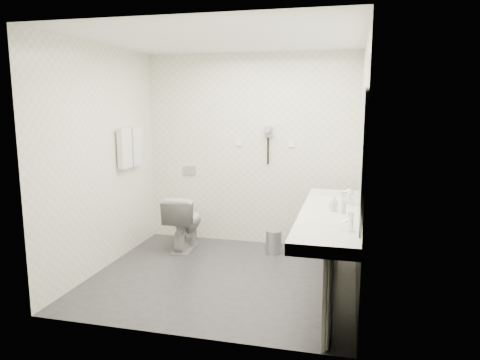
# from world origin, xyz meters

# --- Properties ---
(floor) EXTENTS (2.80, 2.80, 0.00)m
(floor) POSITION_xyz_m (0.00, 0.00, 0.00)
(floor) COLOR #2D2E34
(floor) RESTS_ON ground
(ceiling) EXTENTS (2.80, 2.80, 0.00)m
(ceiling) POSITION_xyz_m (0.00, 0.00, 2.50)
(ceiling) COLOR white
(ceiling) RESTS_ON wall_back
(wall_back) EXTENTS (2.80, 0.00, 2.80)m
(wall_back) POSITION_xyz_m (0.00, 1.30, 1.25)
(wall_back) COLOR white
(wall_back) RESTS_ON floor
(wall_front) EXTENTS (2.80, 0.00, 2.80)m
(wall_front) POSITION_xyz_m (0.00, -1.30, 1.25)
(wall_front) COLOR white
(wall_front) RESTS_ON floor
(wall_left) EXTENTS (0.00, 2.60, 2.60)m
(wall_left) POSITION_xyz_m (-1.40, 0.00, 1.25)
(wall_left) COLOR white
(wall_left) RESTS_ON floor
(wall_right) EXTENTS (0.00, 2.60, 2.60)m
(wall_right) POSITION_xyz_m (1.40, 0.00, 1.25)
(wall_right) COLOR white
(wall_right) RESTS_ON floor
(vanity_counter) EXTENTS (0.55, 2.20, 0.10)m
(vanity_counter) POSITION_xyz_m (1.12, -0.20, 0.80)
(vanity_counter) COLOR white
(vanity_counter) RESTS_ON floor
(vanity_panel) EXTENTS (0.03, 2.15, 0.75)m
(vanity_panel) POSITION_xyz_m (1.15, -0.20, 0.38)
(vanity_panel) COLOR #9B9892
(vanity_panel) RESTS_ON floor
(vanity_post_near) EXTENTS (0.06, 0.06, 0.75)m
(vanity_post_near) POSITION_xyz_m (1.18, -1.24, 0.38)
(vanity_post_near) COLOR silver
(vanity_post_near) RESTS_ON floor
(vanity_post_far) EXTENTS (0.06, 0.06, 0.75)m
(vanity_post_far) POSITION_xyz_m (1.18, 0.84, 0.38)
(vanity_post_far) COLOR silver
(vanity_post_far) RESTS_ON floor
(mirror) EXTENTS (0.02, 2.20, 1.05)m
(mirror) POSITION_xyz_m (1.39, -0.20, 1.45)
(mirror) COLOR #B2BCC6
(mirror) RESTS_ON wall_right
(basin_near) EXTENTS (0.40, 0.31, 0.05)m
(basin_near) POSITION_xyz_m (1.12, -0.85, 0.83)
(basin_near) COLOR white
(basin_near) RESTS_ON vanity_counter
(basin_far) EXTENTS (0.40, 0.31, 0.05)m
(basin_far) POSITION_xyz_m (1.12, 0.45, 0.83)
(basin_far) COLOR white
(basin_far) RESTS_ON vanity_counter
(faucet_near) EXTENTS (0.04, 0.04, 0.15)m
(faucet_near) POSITION_xyz_m (1.32, -0.85, 0.92)
(faucet_near) COLOR silver
(faucet_near) RESTS_ON vanity_counter
(faucet_far) EXTENTS (0.04, 0.04, 0.15)m
(faucet_far) POSITION_xyz_m (1.32, 0.45, 0.92)
(faucet_far) COLOR silver
(faucet_far) RESTS_ON vanity_counter
(soap_bottle_a) EXTENTS (0.08, 0.08, 0.12)m
(soap_bottle_a) POSITION_xyz_m (1.15, -0.20, 0.91)
(soap_bottle_a) COLOR silver
(soap_bottle_a) RESTS_ON vanity_counter
(soap_bottle_b) EXTENTS (0.10, 0.10, 0.10)m
(soap_bottle_b) POSITION_xyz_m (1.16, 0.01, 0.90)
(soap_bottle_b) COLOR silver
(soap_bottle_b) RESTS_ON vanity_counter
(soap_bottle_c) EXTENTS (0.05, 0.05, 0.13)m
(soap_bottle_c) POSITION_xyz_m (1.25, -0.26, 0.91)
(soap_bottle_c) COLOR silver
(soap_bottle_c) RESTS_ON vanity_counter
(glass_left) EXTENTS (0.07, 0.07, 0.11)m
(glass_left) POSITION_xyz_m (1.32, 0.12, 0.90)
(glass_left) COLOR silver
(glass_left) RESTS_ON vanity_counter
(glass_right) EXTENTS (0.08, 0.08, 0.11)m
(glass_right) POSITION_xyz_m (1.25, 0.19, 0.90)
(glass_right) COLOR silver
(glass_right) RESTS_ON vanity_counter
(toilet) EXTENTS (0.43, 0.72, 0.71)m
(toilet) POSITION_xyz_m (-0.75, 0.81, 0.35)
(toilet) COLOR white
(toilet) RESTS_ON floor
(flush_plate) EXTENTS (0.18, 0.02, 0.12)m
(flush_plate) POSITION_xyz_m (-0.85, 1.29, 0.95)
(flush_plate) COLOR #B2B5BA
(flush_plate) RESTS_ON wall_back
(pedal_bin) EXTENTS (0.26, 0.26, 0.28)m
(pedal_bin) POSITION_xyz_m (0.40, 0.89, 0.14)
(pedal_bin) COLOR #B2B5BA
(pedal_bin) RESTS_ON floor
(bin_lid) EXTENTS (0.20, 0.20, 0.02)m
(bin_lid) POSITION_xyz_m (0.40, 0.89, 0.29)
(bin_lid) COLOR #B2B5BA
(bin_lid) RESTS_ON pedal_bin
(towel_rail) EXTENTS (0.02, 0.62, 0.02)m
(towel_rail) POSITION_xyz_m (-1.35, 0.55, 1.55)
(towel_rail) COLOR silver
(towel_rail) RESTS_ON wall_left
(towel_near) EXTENTS (0.07, 0.24, 0.48)m
(towel_near) POSITION_xyz_m (-1.34, 0.41, 1.33)
(towel_near) COLOR white
(towel_near) RESTS_ON towel_rail
(towel_far) EXTENTS (0.07, 0.24, 0.48)m
(towel_far) POSITION_xyz_m (-1.34, 0.69, 1.33)
(towel_far) COLOR white
(towel_far) RESTS_ON towel_rail
(dryer_cradle) EXTENTS (0.10, 0.04, 0.14)m
(dryer_cradle) POSITION_xyz_m (0.25, 1.27, 1.50)
(dryer_cradle) COLOR gray
(dryer_cradle) RESTS_ON wall_back
(dryer_barrel) EXTENTS (0.08, 0.14, 0.08)m
(dryer_barrel) POSITION_xyz_m (0.25, 1.20, 1.53)
(dryer_barrel) COLOR gray
(dryer_barrel) RESTS_ON dryer_cradle
(dryer_cord) EXTENTS (0.02, 0.02, 0.35)m
(dryer_cord) POSITION_xyz_m (0.25, 1.26, 1.25)
(dryer_cord) COLOR black
(dryer_cord) RESTS_ON dryer_cradle
(switch_plate_a) EXTENTS (0.09, 0.02, 0.09)m
(switch_plate_a) POSITION_xyz_m (-0.15, 1.29, 1.35)
(switch_plate_a) COLOR white
(switch_plate_a) RESTS_ON wall_back
(switch_plate_b) EXTENTS (0.09, 0.02, 0.09)m
(switch_plate_b) POSITION_xyz_m (0.55, 1.29, 1.35)
(switch_plate_b) COLOR white
(switch_plate_b) RESTS_ON wall_back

